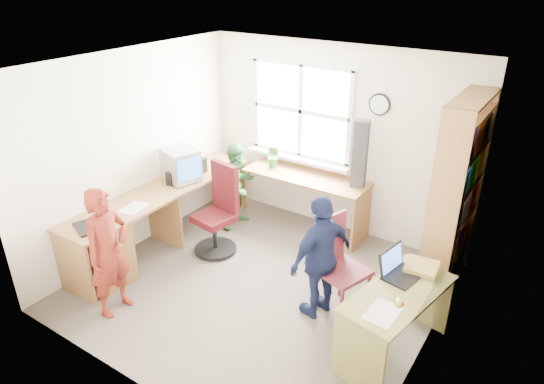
# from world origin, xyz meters

# --- Properties ---
(room) EXTENTS (3.64, 3.44, 2.44)m
(room) POSITION_xyz_m (0.01, 0.10, 1.22)
(room) COLOR #4D453C
(room) RESTS_ON ground
(l_desk) EXTENTS (2.38, 2.95, 0.75)m
(l_desk) POSITION_xyz_m (-1.31, -0.28, 0.46)
(l_desk) COLOR olive
(l_desk) RESTS_ON ground
(right_desk) EXTENTS (0.74, 1.24, 0.67)m
(right_desk) POSITION_xyz_m (1.58, -0.15, 0.49)
(right_desk) COLOR olive
(right_desk) RESTS_ON ground
(bookshelf) EXTENTS (0.30, 1.02, 2.10)m
(bookshelf) POSITION_xyz_m (1.65, 1.19, 1.00)
(bookshelf) COLOR olive
(bookshelf) RESTS_ON ground
(swivel_chair) EXTENTS (0.59, 0.59, 1.11)m
(swivel_chair) POSITION_xyz_m (-0.85, 0.37, 0.48)
(swivel_chair) COLOR black
(swivel_chair) RESTS_ON ground
(wooden_chair) EXTENTS (0.56, 0.56, 1.02)m
(wooden_chair) POSITION_xyz_m (0.85, 0.13, 0.55)
(wooden_chair) COLOR maroon
(wooden_chair) RESTS_ON ground
(crt_monitor) EXTENTS (0.50, 0.48, 0.41)m
(crt_monitor) POSITION_xyz_m (-1.48, 0.44, 0.96)
(crt_monitor) COLOR gray
(crt_monitor) RESTS_ON l_desk
(laptop_left) EXTENTS (0.42, 0.39, 0.23)m
(laptop_left) POSITION_xyz_m (-1.44, -0.94, 0.80)
(laptop_left) COLOR black
(laptop_left) RESTS_ON l_desk
(laptop_right) EXTENTS (0.36, 0.41, 0.25)m
(laptop_right) POSITION_xyz_m (1.47, 0.09, 0.73)
(laptop_right) COLOR black
(laptop_right) RESTS_ON right_desk
(speaker_a) EXTENTS (0.09, 0.09, 0.17)m
(speaker_a) POSITION_xyz_m (-1.50, 0.26, 0.84)
(speaker_a) COLOR black
(speaker_a) RESTS_ON l_desk
(speaker_b) EXTENTS (0.10, 0.10, 0.19)m
(speaker_b) POSITION_xyz_m (-1.45, 0.79, 0.85)
(speaker_b) COLOR black
(speaker_b) RESTS_ON l_desk
(cd_tower) EXTENTS (0.19, 0.18, 0.83)m
(cd_tower) POSITION_xyz_m (0.43, 1.50, 1.17)
(cd_tower) COLOR black
(cd_tower) RESTS_ON l_desk
(game_box) EXTENTS (0.32, 0.32, 0.06)m
(game_box) POSITION_xyz_m (1.63, 0.28, 0.70)
(game_box) COLOR red
(game_box) RESTS_ON right_desk
(paper_a) EXTENTS (0.28, 0.35, 0.00)m
(paper_a) POSITION_xyz_m (-1.41, -0.42, 0.75)
(paper_a) COLOR silver
(paper_a) RESTS_ON l_desk
(paper_b) EXTENTS (0.24, 0.34, 0.00)m
(paper_b) POSITION_xyz_m (1.57, -0.50, 0.67)
(paper_b) COLOR silver
(paper_b) RESTS_ON right_desk
(potted_plant) EXTENTS (0.21, 0.18, 0.31)m
(potted_plant) POSITION_xyz_m (-0.75, 1.41, 0.91)
(potted_plant) COLOR #2E7432
(potted_plant) RESTS_ON l_desk
(person_red) EXTENTS (0.33, 0.50, 1.36)m
(person_red) POSITION_xyz_m (-1.01, -1.12, 0.68)
(person_red) COLOR maroon
(person_red) RESTS_ON ground
(person_green) EXTENTS (0.50, 0.60, 1.15)m
(person_green) POSITION_xyz_m (-1.03, 1.01, 0.57)
(person_green) COLOR #29682E
(person_green) RESTS_ON ground
(person_navy) EXTENTS (0.53, 0.82, 1.30)m
(person_navy) POSITION_xyz_m (0.75, -0.02, 0.65)
(person_navy) COLOR #161F47
(person_navy) RESTS_ON ground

